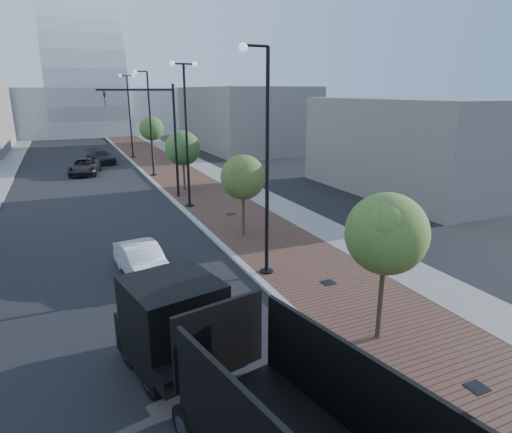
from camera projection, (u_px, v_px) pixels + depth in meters
name	position (u px, v px, depth m)	size (l,w,h in m)	color
sidewalk	(170.00, 164.00, 45.88)	(7.00, 140.00, 0.12)	#4C2D23
concrete_strip	(195.00, 162.00, 46.93)	(2.40, 140.00, 0.13)	slate
curb	(136.00, 166.00, 44.50)	(0.30, 140.00, 0.14)	gray
dump_truck	(241.00, 395.00, 9.21)	(4.84, 13.50, 3.12)	black
white_sedan	(142.00, 261.00, 18.14)	(1.45, 4.16, 1.37)	silver
dark_car_mid	(85.00, 166.00, 40.42)	(2.42, 5.24, 1.46)	black
dark_car_far	(101.00, 157.00, 46.46)	(1.96, 4.83, 1.40)	black
pedestrian	(249.00, 181.00, 33.83)	(0.56, 0.37, 1.54)	black
streetlight_1	(265.00, 174.00, 17.20)	(1.44, 0.56, 9.21)	black
streetlight_2	(187.00, 135.00, 27.63)	(1.72, 0.56, 9.28)	black
streetlight_3	(149.00, 128.00, 38.24)	(1.44, 0.56, 9.21)	black
streetlight_4	(130.00, 116.00, 48.67)	(1.72, 0.56, 9.28)	black
traffic_mast	(162.00, 129.00, 29.86)	(5.09, 0.20, 8.00)	black
tree_0	(387.00, 234.00, 12.65)	(2.47, 2.43, 4.75)	#382619
tree_1	(244.00, 177.00, 22.37)	(2.38, 2.33, 4.41)	#382619
tree_2	(183.00, 148.00, 32.86)	(2.65, 2.65, 4.67)	#382619
tree_3	(152.00, 129.00, 43.22)	(2.44, 2.40, 5.10)	#382619
convention_center	(84.00, 99.00, 81.50)	(50.00, 30.00, 50.00)	#9DA3A7
commercial_block_ne	(243.00, 118.00, 58.43)	(12.00, 22.00, 8.00)	slate
commercial_block_e	(416.00, 146.00, 33.06)	(10.00, 16.00, 7.00)	slate
utility_cover_0	(477.00, 387.00, 11.24)	(0.50, 0.50, 0.02)	black
utility_cover_1	(328.00, 283.00, 17.38)	(0.50, 0.50, 0.02)	black
utility_cover_2	(231.00, 214.00, 27.02)	(0.50, 0.50, 0.02)	black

